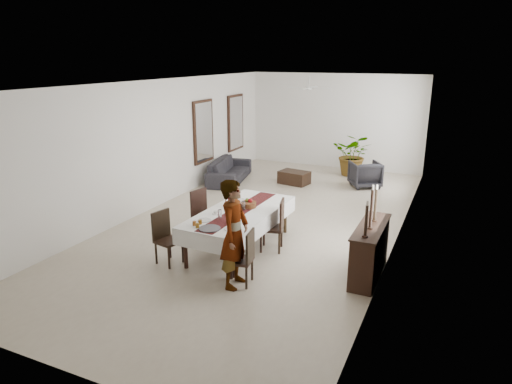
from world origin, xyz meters
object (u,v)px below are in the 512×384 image
(sideboard_body, at_px, (370,252))
(sofa, at_px, (230,170))
(dining_table_top, at_px, (240,212))
(woman, at_px, (234,234))
(red_pitcher, at_px, (232,201))

(sideboard_body, distance_m, sofa, 7.04)
(dining_table_top, relative_size, woman, 1.38)
(red_pitcher, xyz_separation_m, sofa, (-2.37, 4.42, -0.58))
(dining_table_top, xyz_separation_m, sideboard_body, (2.59, -0.12, -0.32))
(red_pitcher, distance_m, sofa, 5.05)
(sideboard_body, xyz_separation_m, sofa, (-5.23, 4.70, -0.12))
(red_pitcher, distance_m, woman, 1.80)
(red_pitcher, distance_m, sideboard_body, 2.91)
(red_pitcher, bearing_deg, sideboard_body, -5.70)
(sideboard_body, bearing_deg, woman, -147.10)
(woman, distance_m, sofa, 6.84)
(sideboard_body, bearing_deg, sofa, 138.04)
(red_pitcher, relative_size, sofa, 0.09)
(sideboard_body, relative_size, sofa, 0.66)
(dining_table_top, distance_m, sideboard_body, 2.62)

